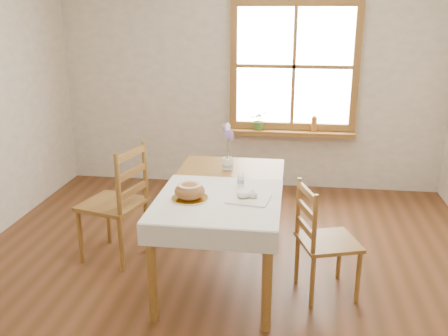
{
  "coord_description": "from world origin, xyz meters",
  "views": [
    {
      "loc": [
        0.51,
        -3.34,
        2.08
      ],
      "look_at": [
        0.0,
        0.3,
        0.9
      ],
      "focal_mm": 40.0,
      "sensor_mm": 36.0,
      "label": 1
    }
  ],
  "objects_px": {
    "dining_table": "(224,196)",
    "flower_vase": "(228,164)",
    "chair_left": "(112,202)",
    "chair_right": "(328,240)",
    "bread_plate": "(190,198)"
  },
  "relations": [
    {
      "from": "chair_left",
      "to": "bread_plate",
      "type": "distance_m",
      "value": 0.95
    },
    {
      "from": "chair_left",
      "to": "chair_right",
      "type": "xyz_separation_m",
      "value": [
        1.79,
        -0.34,
        -0.07
      ]
    },
    {
      "from": "chair_left",
      "to": "flower_vase",
      "type": "relative_size",
      "value": 10.19
    },
    {
      "from": "dining_table",
      "to": "flower_vase",
      "type": "bearing_deg",
      "value": 93.66
    },
    {
      "from": "dining_table",
      "to": "flower_vase",
      "type": "height_order",
      "value": "flower_vase"
    },
    {
      "from": "chair_left",
      "to": "chair_right",
      "type": "bearing_deg",
      "value": 93.63
    },
    {
      "from": "chair_left",
      "to": "bread_plate",
      "type": "relative_size",
      "value": 3.95
    },
    {
      "from": "dining_table",
      "to": "flower_vase",
      "type": "distance_m",
      "value": 0.44
    },
    {
      "from": "bread_plate",
      "to": "flower_vase",
      "type": "xyz_separation_m",
      "value": [
        0.18,
        0.75,
        0.03
      ]
    },
    {
      "from": "chair_left",
      "to": "chair_right",
      "type": "height_order",
      "value": "chair_left"
    },
    {
      "from": "flower_vase",
      "to": "chair_right",
      "type": "bearing_deg",
      "value": -36.47
    },
    {
      "from": "chair_right",
      "to": "bread_plate",
      "type": "distance_m",
      "value": 1.08
    },
    {
      "from": "dining_table",
      "to": "chair_left",
      "type": "xyz_separation_m",
      "value": [
        -0.98,
        0.13,
        -0.16
      ]
    },
    {
      "from": "dining_table",
      "to": "bread_plate",
      "type": "distance_m",
      "value": 0.41
    },
    {
      "from": "bread_plate",
      "to": "chair_left",
      "type": "bearing_deg",
      "value": 148.77
    }
  ]
}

